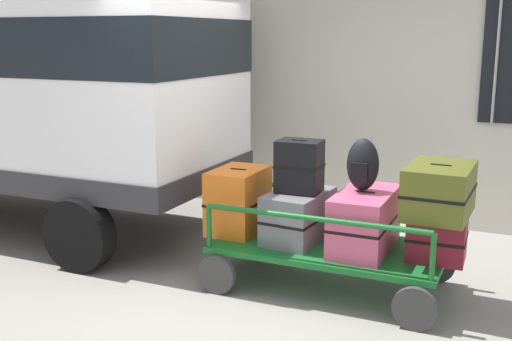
{
  "coord_description": "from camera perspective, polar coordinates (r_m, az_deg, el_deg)",
  "views": [
    {
      "loc": [
        2.17,
        -4.85,
        2.18
      ],
      "look_at": [
        -0.06,
        0.14,
        0.99
      ],
      "focal_mm": 43.92,
      "sensor_mm": 36.0,
      "label": 1
    }
  ],
  "objects": [
    {
      "name": "suitcase_center_bottom",
      "position": [
        5.37,
        9.86,
        -4.55
      ],
      "size": [
        0.45,
        0.85,
        0.51
      ],
      "color": "#CC4C72",
      "rests_on": "luggage_cart"
    },
    {
      "name": "suitcase_left_bottom",
      "position": [
        5.78,
        -1.61,
        -2.73
      ],
      "size": [
        0.43,
        0.63,
        0.59
      ],
      "color": "orange",
      "rests_on": "luggage_cart"
    },
    {
      "name": "ground_plane",
      "position": [
        5.74,
        0.03,
        -10.05
      ],
      "size": [
        40.0,
        40.0,
        0.0
      ],
      "primitive_type": "plane",
      "color": "gray"
    },
    {
      "name": "van",
      "position": [
        7.62,
        -20.8,
        7.52
      ],
      "size": [
        4.91,
        2.07,
        2.69
      ],
      "color": "white",
      "rests_on": "ground"
    },
    {
      "name": "suitcase_midright_middle",
      "position": [
        5.15,
        16.35,
        -1.74
      ],
      "size": [
        0.51,
        0.74,
        0.41
      ],
      "color": "#4C5119",
      "rests_on": "suitcase_midright_bottom"
    },
    {
      "name": "suitcase_midleft_middle",
      "position": [
        5.45,
        3.97,
        0.42
      ],
      "size": [
        0.4,
        0.31,
        0.46
      ],
      "color": "black",
      "rests_on": "suitcase_midleft_bottom"
    },
    {
      "name": "building_wall",
      "position": [
        7.68,
        7.99,
        14.49
      ],
      "size": [
        12.0,
        0.38,
        5.0
      ],
      "color": "beige",
      "rests_on": "ground"
    },
    {
      "name": "backpack",
      "position": [
        5.29,
        9.69,
        0.5
      ],
      "size": [
        0.27,
        0.22,
        0.44
      ],
      "color": "black",
      "rests_on": "suitcase_center_bottom"
    },
    {
      "name": "cart_railing",
      "position": [
        5.42,
        6.78,
        -3.61
      ],
      "size": [
        1.92,
        0.96,
        0.39
      ],
      "color": "#146023",
      "rests_on": "luggage_cart"
    },
    {
      "name": "suitcase_midleft_bottom",
      "position": [
        5.56,
        3.89,
        -4.16
      ],
      "size": [
        0.51,
        0.76,
        0.44
      ],
      "color": "slate",
      "rests_on": "luggage_cart"
    },
    {
      "name": "luggage_cart",
      "position": [
        5.54,
        6.68,
        -7.42
      ],
      "size": [
        2.02,
        1.1,
        0.39
      ],
      "color": "#146023",
      "rests_on": "ground"
    },
    {
      "name": "suitcase_midright_bottom",
      "position": [
        5.3,
        16.18,
        -5.79
      ],
      "size": [
        0.48,
        0.45,
        0.38
      ],
      "color": "maroon",
      "rests_on": "luggage_cart"
    }
  ]
}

